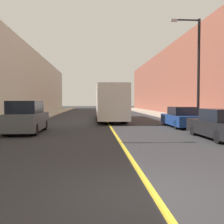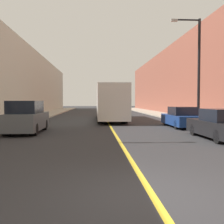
% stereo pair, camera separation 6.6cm
% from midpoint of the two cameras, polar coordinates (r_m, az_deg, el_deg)
% --- Properties ---
extents(ground_plane, '(200.00, 200.00, 0.00)m').
position_cam_midpoint_polar(ground_plane, '(5.54, 9.24, -17.62)').
color(ground_plane, '#2D2D30').
extents(sidewalk_left, '(3.43, 72.00, 0.15)m').
position_cam_midpoint_polar(sidewalk_left, '(35.79, -14.78, -0.65)').
color(sidewalk_left, '#A89E8C').
rests_on(sidewalk_left, ground).
extents(sidewalk_right, '(3.43, 72.00, 0.15)m').
position_cam_midpoint_polar(sidewalk_right, '(36.31, 11.03, -0.57)').
color(sidewalk_right, '#A89E8C').
rests_on(sidewalk_right, ground).
extents(building_row_left, '(4.00, 72.00, 9.37)m').
position_cam_midpoint_polar(building_row_left, '(36.74, -20.58, 6.55)').
color(building_row_left, '#B7B2A3').
rests_on(building_row_left, ground).
extents(building_row_right, '(4.00, 72.00, 10.10)m').
position_cam_midpoint_polar(building_row_right, '(37.52, 16.62, 7.08)').
color(building_row_right, brown).
rests_on(building_row_right, ground).
extents(road_center_line, '(0.16, 72.00, 0.01)m').
position_cam_midpoint_polar(road_center_line, '(35.14, -1.78, -0.74)').
color(road_center_line, gold).
rests_on(road_center_line, ground).
extents(bus, '(2.58, 12.87, 3.34)m').
position_cam_midpoint_polar(bus, '(26.39, -0.40, 2.14)').
color(bus, silver).
rests_on(bus, ground).
extents(parked_suv_left, '(1.85, 4.61, 1.92)m').
position_cam_midpoint_polar(parked_suv_left, '(16.51, -18.02, -1.25)').
color(parked_suv_left, '#51565B').
rests_on(parked_suv_left, ground).
extents(car_right_near, '(1.88, 4.67, 1.52)m').
position_cam_midpoint_polar(car_right_near, '(14.16, 22.87, -2.72)').
color(car_right_near, black).
rests_on(car_right_near, ground).
extents(car_right_mid, '(1.84, 4.67, 1.50)m').
position_cam_midpoint_polar(car_right_mid, '(19.74, 15.02, -1.26)').
color(car_right_mid, navy).
rests_on(car_right_mid, ground).
extents(street_lamp_right, '(2.28, 0.24, 7.88)m').
position_cam_midpoint_polar(street_lamp_right, '(20.89, 18.04, 9.63)').
color(street_lamp_right, black).
rests_on(street_lamp_right, sidewalk_right).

